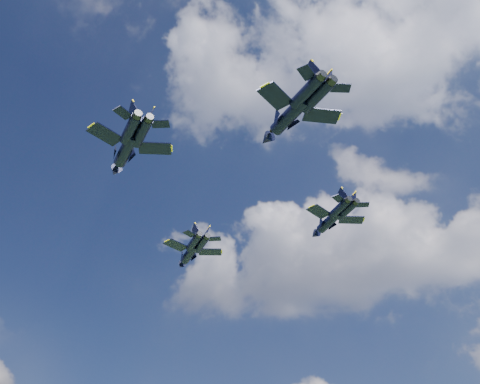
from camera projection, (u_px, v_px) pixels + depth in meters
name	position (u px, v px, depth m)	size (l,w,h in m)	color
jet_lead	(189.00, 254.00, 108.87)	(12.17, 12.72, 3.39)	black
jet_left	(125.00, 151.00, 87.32)	(14.29, 14.15, 3.87)	black
jet_right	(328.00, 222.00, 103.27)	(12.36, 12.58, 3.39)	black
jet_slot	(288.00, 117.00, 81.36)	(15.19, 13.62, 3.94)	black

